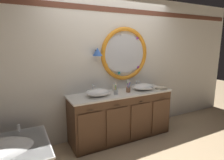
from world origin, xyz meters
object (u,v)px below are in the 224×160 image
toothbrush_holder_right (128,89)px  folded_hand_towel (161,88)px  sink_basin_left (98,93)px  sink_basin_right (143,87)px  soap_dispenser (114,87)px  toothbrush_holder_left (116,91)px

toothbrush_holder_right → folded_hand_towel: 0.69m
folded_hand_towel → toothbrush_holder_right: bearing=170.4°
sink_basin_left → sink_basin_right: bearing=-0.0°
sink_basin_left → soap_dispenser: size_ratio=2.72×
soap_dispenser → toothbrush_holder_left: bearing=-112.1°
toothbrush_holder_right → soap_dispenser: toothbrush_holder_right is taller
sink_basin_right → toothbrush_holder_right: size_ratio=2.03×
soap_dispenser → folded_hand_towel: 0.91m
toothbrush_holder_right → sink_basin_left: bearing=178.3°
sink_basin_right → sink_basin_left: bearing=180.0°
sink_basin_right → folded_hand_towel: bearing=-21.8°
sink_basin_left → toothbrush_holder_left: bearing=-9.1°
sink_basin_left → folded_hand_towel: sink_basin_left is taller
sink_basin_left → toothbrush_holder_left: 0.32m
sink_basin_left → folded_hand_towel: 1.28m
soap_dispenser → folded_hand_towel: size_ratio=0.77×
folded_hand_towel → toothbrush_holder_left: bearing=175.1°
sink_basin_left → toothbrush_holder_right: size_ratio=1.90×
toothbrush_holder_left → folded_hand_towel: 0.96m
sink_basin_right → toothbrush_holder_right: 0.35m
sink_basin_left → toothbrush_holder_left: toothbrush_holder_left is taller
toothbrush_holder_right → soap_dispenser: 0.28m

